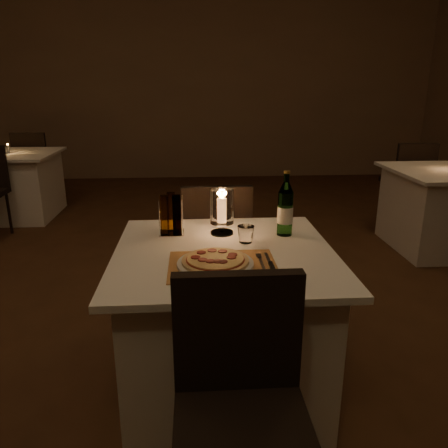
{
  "coord_description": "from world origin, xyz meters",
  "views": [
    {
      "loc": [
        0.15,
        -2.22,
        1.46
      ],
      "look_at": [
        0.28,
        -0.34,
        0.86
      ],
      "focal_mm": 35.0,
      "sensor_mm": 36.0,
      "label": 1
    }
  ],
  "objects": [
    {
      "name": "neighbor_table_left",
      "position": [
        -1.91,
        2.83,
        0.37
      ],
      "size": [
        1.0,
        1.0,
        0.74
      ],
      "color": "white",
      "rests_on": "ground"
    },
    {
      "name": "neighbor_candle_left",
      "position": [
        -1.91,
        2.83,
        0.79
      ],
      "size": [
        0.03,
        0.03,
        0.11
      ],
      "color": "white",
      "rests_on": "neighbor_table_left"
    },
    {
      "name": "chair_far",
      "position": [
        0.28,
        0.35,
        0.55
      ],
      "size": [
        0.42,
        0.42,
        0.9
      ],
      "color": "black",
      "rests_on": "ground"
    },
    {
      "name": "neighbor_table_right",
      "position": [
        2.44,
        1.49,
        0.37
      ],
      "size": [
        1.0,
        1.0,
        0.74
      ],
      "color": "white",
      "rests_on": "ground"
    },
    {
      "name": "neighbor_chair_rb",
      "position": [
        2.44,
        2.2,
        0.55
      ],
      "size": [
        0.42,
        0.42,
        0.9
      ],
      "color": "black",
      "rests_on": "ground"
    },
    {
      "name": "pizza",
      "position": [
        0.23,
        -0.54,
        0.77
      ],
      "size": [
        0.28,
        0.28,
        0.02
      ],
      "color": "#D8B77F",
      "rests_on": "plate"
    },
    {
      "name": "hurricane_candle",
      "position": [
        0.29,
        -0.12,
        0.87
      ],
      "size": [
        0.12,
        0.12,
        0.23
      ],
      "color": "white",
      "rests_on": "main_table"
    },
    {
      "name": "neighbor_chair_lb",
      "position": [
        -1.91,
        3.55,
        0.55
      ],
      "size": [
        0.42,
        0.42,
        0.9
      ],
      "color": "black",
      "rests_on": "ground"
    },
    {
      "name": "cruet_caddy",
      "position": [
        0.03,
        -0.11,
        0.84
      ],
      "size": [
        0.12,
        0.12,
        0.21
      ],
      "color": "white",
      "rests_on": "main_table"
    },
    {
      "name": "floor",
      "position": [
        0.0,
        0.0,
        -0.01
      ],
      "size": [
        8.0,
        10.0,
        0.02
      ],
      "primitive_type": "cube",
      "color": "#4A2B17",
      "rests_on": "ground"
    },
    {
      "name": "knife",
      "position": [
        0.46,
        -0.57,
        0.75
      ],
      "size": [
        0.02,
        0.22,
        0.01
      ],
      "color": "black",
      "rests_on": "placemat"
    },
    {
      "name": "chair_near",
      "position": [
        0.28,
        -1.08,
        0.55
      ],
      "size": [
        0.42,
        0.42,
        0.9
      ],
      "color": "black",
      "rests_on": "ground"
    },
    {
      "name": "plate",
      "position": [
        0.23,
        -0.54,
        0.75
      ],
      "size": [
        0.32,
        0.32,
        0.01
      ],
      "primitive_type": "cylinder",
      "color": "white",
      "rests_on": "placemat"
    },
    {
      "name": "tumbler",
      "position": [
        0.39,
        -0.26,
        0.78
      ],
      "size": [
        0.08,
        0.08,
        0.08
      ],
      "primitive_type": null,
      "color": "white",
      "rests_on": "main_table"
    },
    {
      "name": "main_table",
      "position": [
        0.28,
        -0.36,
        0.37
      ],
      "size": [
        1.0,
        1.0,
        0.74
      ],
      "color": "white",
      "rests_on": "ground"
    },
    {
      "name": "water_bottle",
      "position": [
        0.6,
        -0.16,
        0.87
      ],
      "size": [
        0.08,
        0.08,
        0.33
      ],
      "color": "#609B53",
      "rests_on": "main_table"
    },
    {
      "name": "fork",
      "position": [
        0.43,
        -0.51,
        0.75
      ],
      "size": [
        0.02,
        0.18,
        0.0
      ],
      "color": "silver",
      "rests_on": "placemat"
    },
    {
      "name": "wall_back",
      "position": [
        0.0,
        5.01,
        1.5
      ],
      "size": [
        8.0,
        0.02,
        3.0
      ],
      "primitive_type": "cube",
      "color": "#8B6C51",
      "rests_on": "ground"
    },
    {
      "name": "placemat",
      "position": [
        0.26,
        -0.54,
        0.74
      ],
      "size": [
        0.45,
        0.34,
        0.0
      ],
      "primitive_type": "cube",
      "color": "#B1763D",
      "rests_on": "main_table"
    }
  ]
}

